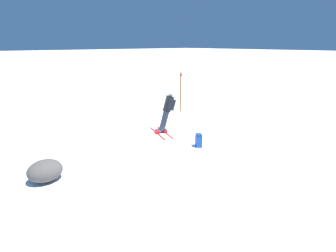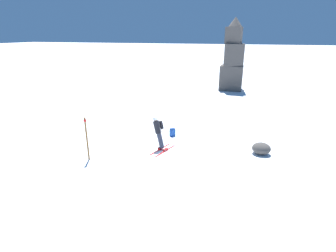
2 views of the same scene
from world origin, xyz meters
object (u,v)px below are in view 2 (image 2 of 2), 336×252
(skier, at_px, (158,131))
(exposed_boulder_0, at_px, (261,148))
(rock_pillar, at_px, (233,61))
(spare_backpack, at_px, (172,132))
(trail_marker, at_px, (87,137))

(skier, xyz_separation_m, exposed_boulder_0, (5.36, 0.98, -0.75))
(rock_pillar, xyz_separation_m, exposed_boulder_0, (2.90, -16.50, -2.89))
(spare_backpack, height_order, trail_marker, trail_marker)
(skier, bearing_deg, spare_backpack, 102.16)
(spare_backpack, relative_size, exposed_boulder_0, 0.52)
(rock_pillar, bearing_deg, trail_marker, -105.25)
(rock_pillar, distance_m, exposed_boulder_0, 17.00)
(rock_pillar, height_order, spare_backpack, rock_pillar)
(exposed_boulder_0, distance_m, trail_marker, 8.95)
(skier, distance_m, rock_pillar, 17.78)
(spare_backpack, distance_m, exposed_boulder_0, 5.27)
(skier, relative_size, rock_pillar, 0.25)
(skier, distance_m, spare_backpack, 2.20)
(rock_pillar, bearing_deg, skier, -98.02)
(exposed_boulder_0, bearing_deg, skier, -169.62)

